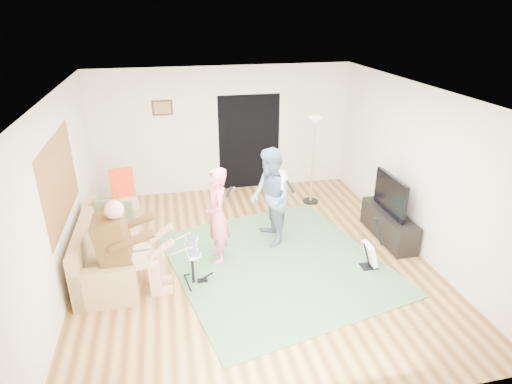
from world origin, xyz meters
TOP-DOWN VIEW (x-y plane):
  - floor at (0.00, 0.00)m, footprint 6.00×6.00m
  - walls at (0.00, 0.00)m, footprint 5.50×6.00m
  - ceiling at (0.00, 0.00)m, footprint 6.00×6.00m
  - window_blinds at (-2.74, 0.20)m, footprint 0.00×2.05m
  - doorway at (0.55, 2.99)m, footprint 2.10×0.00m
  - picture_frame at (-1.25, 2.99)m, footprint 0.42×0.03m
  - area_rug at (0.36, -0.20)m, footprint 3.80×4.01m
  - sofa at (-2.29, 0.18)m, footprint 0.85×2.07m
  - drummer at (-1.86, -0.47)m, footprint 0.94×0.53m
  - drum_kit at (-1.00, -0.47)m, footprint 0.36×0.64m
  - singer at (-0.54, 0.12)m, footprint 0.41×0.59m
  - microphone at (-0.34, 0.12)m, footprint 0.06×0.06m
  - guitarist at (0.41, 0.48)m, footprint 0.68×0.85m
  - guitar_held at (0.61, 0.48)m, footprint 0.16×0.61m
  - guitar_spare at (1.75, -0.64)m, footprint 0.32×0.29m
  - torchiere_lamp at (1.65, 1.91)m, footprint 0.32×0.32m
  - dining_chair at (-2.06, 1.75)m, footprint 0.53×0.55m
  - tv_cabinet at (2.50, 0.18)m, footprint 0.40×1.40m
  - television at (2.45, 0.18)m, footprint 0.06×1.00m

SIDE VIEW (x-z plane):
  - floor at x=0.00m, z-range 0.00..0.00m
  - area_rug at x=0.36m, z-range 0.00..0.02m
  - tv_cabinet at x=2.50m, z-range 0.00..0.50m
  - guitar_spare at x=1.75m, z-range -0.19..0.70m
  - sofa at x=-2.29m, z-range -0.14..0.70m
  - drum_kit at x=-1.00m, z-range -0.04..0.62m
  - dining_chair at x=-2.06m, z-range -0.15..0.90m
  - drummer at x=-1.86m, z-range -0.16..1.29m
  - singer at x=-0.54m, z-range 0.00..1.58m
  - guitarist at x=0.41m, z-range 0.00..1.70m
  - television at x=2.45m, z-range 0.52..1.18m
  - doorway at x=0.55m, z-range 0.00..2.10m
  - guitar_held at x=0.61m, z-range 1.02..1.28m
  - microphone at x=-0.34m, z-range 1.06..1.30m
  - torchiere_lamp at x=1.65m, z-range 0.34..2.14m
  - walls at x=0.00m, z-range 0.00..2.70m
  - window_blinds at x=-2.74m, z-range 0.53..2.58m
  - picture_frame at x=-1.25m, z-range 1.74..2.06m
  - ceiling at x=0.00m, z-range 2.70..2.70m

